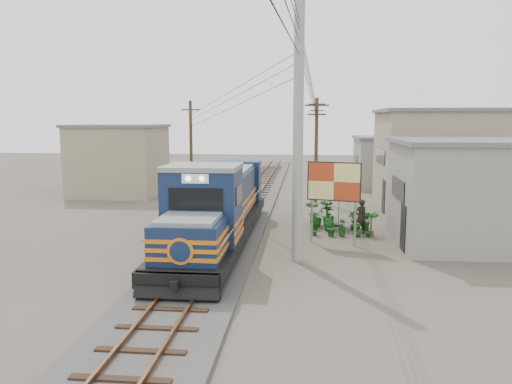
# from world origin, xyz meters

# --- Properties ---
(ground) EXTENTS (120.00, 120.00, 0.00)m
(ground) POSITION_xyz_m (0.00, 0.00, 0.00)
(ground) COLOR #473F35
(ground) RESTS_ON ground
(ballast) EXTENTS (3.60, 70.00, 0.16)m
(ballast) POSITION_xyz_m (0.00, 10.00, 0.08)
(ballast) COLOR #595651
(ballast) RESTS_ON ground
(track) EXTENTS (1.15, 70.00, 0.12)m
(track) POSITION_xyz_m (0.00, 10.00, 0.26)
(track) COLOR #51331E
(track) RESTS_ON ground
(locomotive) EXTENTS (2.78, 15.13, 3.75)m
(locomotive) POSITION_xyz_m (0.00, 1.74, 1.65)
(locomotive) COLOR black
(locomotive) RESTS_ON ground
(utility_pole_main) EXTENTS (0.40, 0.40, 10.00)m
(utility_pole_main) POSITION_xyz_m (3.50, -0.50, 5.00)
(utility_pole_main) COLOR #9E9B93
(utility_pole_main) RESTS_ON ground
(wooden_pole_mid) EXTENTS (1.60, 0.24, 7.00)m
(wooden_pole_mid) POSITION_xyz_m (4.50, 14.00, 3.68)
(wooden_pole_mid) COLOR #4C3826
(wooden_pole_mid) RESTS_ON ground
(wooden_pole_far) EXTENTS (1.60, 0.24, 7.50)m
(wooden_pole_far) POSITION_xyz_m (4.80, 28.00, 3.93)
(wooden_pole_far) COLOR #4C3826
(wooden_pole_far) RESTS_ON ground
(wooden_pole_left) EXTENTS (1.60, 0.24, 7.00)m
(wooden_pole_left) POSITION_xyz_m (-5.00, 18.00, 3.68)
(wooden_pole_left) COLOR #4C3826
(wooden_pole_left) RESTS_ON ground
(power_lines) EXTENTS (9.65, 19.00, 3.30)m
(power_lines) POSITION_xyz_m (-0.14, 8.49, 7.56)
(power_lines) COLOR black
(power_lines) RESTS_ON ground
(shophouse_front) EXTENTS (7.35, 6.30, 4.70)m
(shophouse_front) POSITION_xyz_m (11.50, 3.00, 2.36)
(shophouse_front) COLOR gray
(shophouse_front) RESTS_ON ground
(shophouse_mid) EXTENTS (8.40, 7.35, 6.20)m
(shophouse_mid) POSITION_xyz_m (12.50, 12.00, 3.11)
(shophouse_mid) COLOR gray
(shophouse_mid) RESTS_ON ground
(shophouse_back) EXTENTS (6.30, 6.30, 4.20)m
(shophouse_back) POSITION_xyz_m (11.00, 22.00, 2.11)
(shophouse_back) COLOR gray
(shophouse_back) RESTS_ON ground
(shophouse_left) EXTENTS (6.30, 6.30, 5.20)m
(shophouse_left) POSITION_xyz_m (-10.00, 16.00, 2.61)
(shophouse_left) COLOR gray
(shophouse_left) RESTS_ON ground
(billboard) EXTENTS (2.35, 0.75, 3.71)m
(billboard) POSITION_xyz_m (5.07, 2.34, 2.75)
(billboard) COLOR #99999E
(billboard) RESTS_ON ground
(market_umbrella) EXTENTS (2.10, 2.10, 2.18)m
(market_umbrella) POSITION_xyz_m (5.57, 6.16, 1.91)
(market_umbrella) COLOR black
(market_umbrella) RESTS_ON ground
(vendor) EXTENTS (0.75, 0.66, 1.73)m
(vendor) POSITION_xyz_m (6.52, 4.45, 0.87)
(vendor) COLOR black
(vendor) RESTS_ON ground
(plant_nursery) EXTENTS (3.27, 3.17, 1.08)m
(plant_nursery) POSITION_xyz_m (5.25, 5.18, 0.48)
(plant_nursery) COLOR #185519
(plant_nursery) RESTS_ON ground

